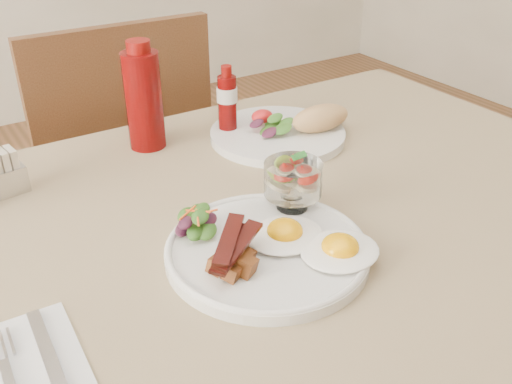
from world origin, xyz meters
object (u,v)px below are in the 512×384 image
object	(u,v)px
hot_sauce_bottle	(227,103)
fruit_cup	(293,179)
second_plate	(288,129)
chair_far	(119,175)
main_plate	(267,251)
table	(257,264)
ketchup_bottle	(144,99)

from	to	relation	value
hot_sauce_bottle	fruit_cup	bearing A→B (deg)	-102.34
fruit_cup	second_plate	distance (m)	0.29
chair_far	main_plate	world-z (taller)	chair_far
table	chair_far	xyz separation A→B (m)	(0.00, 0.66, -0.14)
main_plate	ketchup_bottle	world-z (taller)	ketchup_bottle
fruit_cup	hot_sauce_bottle	size ratio (longest dim) A/B	0.62
chair_far	hot_sauce_bottle	distance (m)	0.49
table	hot_sauce_bottle	bearing A→B (deg)	68.22
second_plate	ketchup_bottle	xyz separation A→B (m)	(-0.25, 0.11, 0.08)
chair_far	second_plate	xyz separation A→B (m)	(0.21, -0.45, 0.24)
main_plate	ketchup_bottle	distance (m)	0.43
fruit_cup	hot_sauce_bottle	bearing A→B (deg)	77.66
table	hot_sauce_bottle	size ratio (longest dim) A/B	9.41
table	hot_sauce_bottle	xyz separation A→B (m)	(0.11, 0.29, 0.16)
chair_far	fruit_cup	xyz separation A→B (m)	(0.05, -0.69, 0.29)
chair_far	second_plate	bearing A→B (deg)	-65.26
chair_far	hot_sauce_bottle	world-z (taller)	chair_far
table	second_plate	bearing A→B (deg)	45.83
hot_sauce_bottle	chair_far	bearing A→B (deg)	106.92
chair_far	ketchup_bottle	distance (m)	0.47
second_plate	ketchup_bottle	world-z (taller)	ketchup_bottle
fruit_cup	second_plate	bearing A→B (deg)	56.00
fruit_cup	ketchup_bottle	bearing A→B (deg)	103.52
chair_far	hot_sauce_bottle	xyz separation A→B (m)	(0.11, -0.38, 0.30)
main_plate	second_plate	xyz separation A→B (m)	(0.25, 0.30, 0.01)
second_plate	chair_far	bearing A→B (deg)	114.74
table	hot_sauce_bottle	distance (m)	0.35
chair_far	ketchup_bottle	bearing A→B (deg)	-96.49
chair_far	ketchup_bottle	world-z (taller)	ketchup_bottle
table	ketchup_bottle	bearing A→B (deg)	96.69
chair_far	main_plate	xyz separation A→B (m)	(-0.04, -0.75, 0.24)
fruit_cup	table	bearing A→B (deg)	151.29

